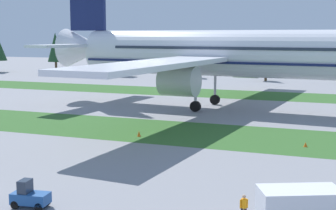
{
  "coord_description": "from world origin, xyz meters",
  "views": [
    {
      "loc": [
        20.79,
        -21.13,
        12.03
      ],
      "look_at": [
        0.74,
        31.21,
        4.0
      ],
      "focal_mm": 52.7,
      "sensor_mm": 36.0,
      "label": 1
    }
  ],
  "objects_px": {
    "ground_crew_marshaller": "(244,206)",
    "taxiway_marker_1": "(139,134)",
    "baggage_tug": "(30,196)",
    "taxiway_marker_0": "(306,144)",
    "airliner": "(221,53)"
  },
  "relations": [
    {
      "from": "baggage_tug",
      "to": "taxiway_marker_1",
      "type": "relative_size",
      "value": 4.03
    },
    {
      "from": "ground_crew_marshaller",
      "to": "taxiway_marker_1",
      "type": "xyz_separation_m",
      "value": [
        -17.41,
        21.98,
        -0.6
      ]
    },
    {
      "from": "ground_crew_marshaller",
      "to": "taxiway_marker_1",
      "type": "relative_size",
      "value": 2.55
    },
    {
      "from": "ground_crew_marshaller",
      "to": "taxiway_marker_1",
      "type": "bearing_deg",
      "value": -82.99
    },
    {
      "from": "baggage_tug",
      "to": "taxiway_marker_1",
      "type": "xyz_separation_m",
      "value": [
        -2.86,
        24.94,
        -0.47
      ]
    },
    {
      "from": "baggage_tug",
      "to": "taxiway_marker_0",
      "type": "distance_m",
      "value": 30.96
    },
    {
      "from": "airliner",
      "to": "taxiway_marker_1",
      "type": "bearing_deg",
      "value": -3.25
    },
    {
      "from": "taxiway_marker_0",
      "to": "taxiway_marker_1",
      "type": "bearing_deg",
      "value": -175.73
    },
    {
      "from": "ground_crew_marshaller",
      "to": "taxiway_marker_0",
      "type": "height_order",
      "value": "ground_crew_marshaller"
    },
    {
      "from": "taxiway_marker_0",
      "to": "taxiway_marker_1",
      "type": "xyz_separation_m",
      "value": [
        -19.08,
        -1.43,
        0.08
      ]
    },
    {
      "from": "baggage_tug",
      "to": "ground_crew_marshaller",
      "type": "xyz_separation_m",
      "value": [
        14.55,
        2.96,
        0.13
      ]
    },
    {
      "from": "ground_crew_marshaller",
      "to": "taxiway_marker_0",
      "type": "distance_m",
      "value": 23.48
    },
    {
      "from": "baggage_tug",
      "to": "taxiway_marker_1",
      "type": "height_order",
      "value": "baggage_tug"
    },
    {
      "from": "airliner",
      "to": "baggage_tug",
      "type": "relative_size",
      "value": 27.45
    },
    {
      "from": "taxiway_marker_0",
      "to": "taxiway_marker_1",
      "type": "distance_m",
      "value": 19.14
    }
  ]
}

